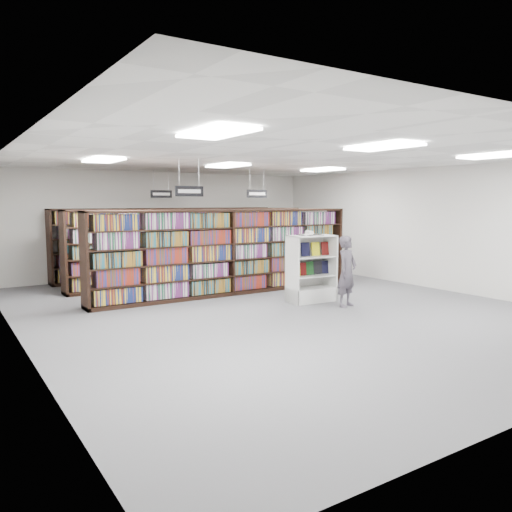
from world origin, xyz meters
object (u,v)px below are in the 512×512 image
shopper (347,271)px  open_book (310,234)px  endcap_display (310,280)px  bookshelf_row_near (228,252)px

shopper → open_book: bearing=91.4°
endcap_display → bookshelf_row_near: bearing=126.3°
open_book → shopper: bearing=-54.0°
endcap_display → shopper: bearing=-67.3°
bookshelf_row_near → endcap_display: bearing=-57.7°
shopper → endcap_display: bearing=90.3°
open_book → endcap_display: bearing=-11.1°
endcap_display → open_book: 1.06m
bookshelf_row_near → endcap_display: size_ratio=4.57×
endcap_display → open_book: (-0.03, 0.01, 1.06)m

